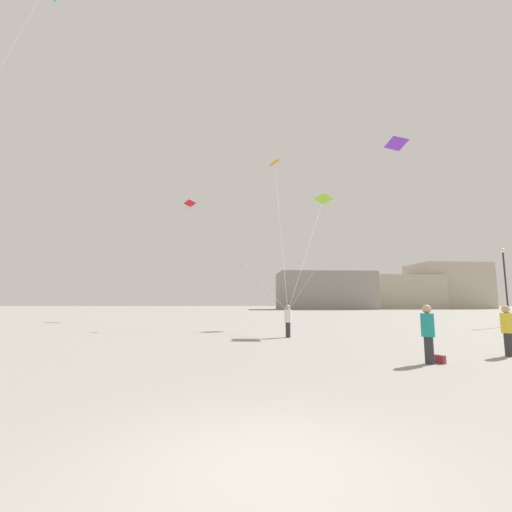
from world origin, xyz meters
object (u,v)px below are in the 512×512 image
Objects in this scene: kite_violet_delta at (393,147)px; building_left_hall at (323,291)px; person_in_white at (286,319)px; handbag_beside_flyer at (438,359)px; person_in_yellow at (505,328)px; building_right_hall at (445,286)px; kite_amber_diamond at (273,162)px; person_in_teal at (426,331)px; kite_crimson_delta at (191,206)px; lamppost_east at (503,275)px; kite_lime_delta at (321,201)px; building_centre_hall at (385,292)px.

building_left_hall is (6.85, 63.07, -8.66)m from kite_violet_delta.
person_in_white is 8.59m from handbag_beside_flyer.
building_right_hall is (44.60, 85.50, 5.19)m from person_in_yellow.
kite_amber_diamond is (-0.05, 10.57, 12.86)m from person_in_white.
person_in_teal is 5.41× the size of handbag_beside_flyer.
person_in_teal is 31.51m from kite_crimson_delta.
kite_amber_diamond reaches higher than person_in_white.
handbag_beside_flyer is (0.35, 0.10, -0.83)m from person_in_teal.
building_right_hall is at bearing 15.31° from building_left_hall.
building_left_hall reaches higher than lamppost_east.
building_right_hall is at bearing 95.51° from person_in_teal.
kite_violet_delta is 6.49m from kite_lime_delta.
kite_lime_delta is (-3.17, 15.13, 8.91)m from person_in_yellow.
person_in_yellow is at bearing 57.48° from person_in_teal.
person_in_yellow is 0.13× the size of kite_amber_diamond.
lamppost_east is 20.77m from handbag_beside_flyer.
person_in_teal is 78.10m from building_left_hall.
kite_lime_delta is 73.49m from building_centre_hall.
building_centre_hall is at bearing 64.26° from person_in_yellow.
person_in_white is 0.07× the size of building_left_hall.
building_right_hall reaches higher than building_left_hall.
person_in_teal is at bearing -110.13° from kite_violet_delta.
kite_violet_delta is (1.75, 12.58, 12.29)m from person_in_yellow.
kite_lime_delta is 14.69m from lamppost_east.
kite_crimson_delta is 1.06× the size of building_right_hall.
person_in_teal is at bearing -98.84° from building_left_hall.
person_in_teal is 1.04× the size of person_in_white.
kite_amber_diamond is 23.09m from handbag_beside_flyer.
kite_violet_delta reaches higher than building_left_hall.
kite_lime_delta reaches higher than building_left_hall.
kite_crimson_delta is at bearing 135.33° from kite_amber_diamond.
kite_amber_diamond reaches higher than building_left_hall.
building_left_hall is 19.12m from building_centre_hall.
kite_violet_delta is at bearing 74.31° from person_in_yellow.
kite_lime_delta is at bearing 24.64° from person_in_white.
kite_lime_delta reaches higher than building_centre_hall.
person_in_white is 19.05m from lamppost_east.
person_in_white is at bearing -65.62° from kite_crimson_delta.
building_right_hall is 60.78× the size of handbag_beside_flyer.
lamppost_east is 18.36× the size of handbag_beside_flyer.
building_right_hall reaches higher than person_in_teal.
kite_violet_delta reaches higher than person_in_yellow.
person_in_teal is 0.13× the size of kite_amber_diamond.
kite_crimson_delta is 31.87m from handbag_beside_flyer.
building_left_hall is (15.47, 69.35, 3.65)m from person_in_white.
building_left_hall is 4.05× the size of lamppost_east.
person_in_teal is 99.45m from building_right_hall.
handbag_beside_flyer is at bearing -108.98° from kite_violet_delta.
kite_amber_diamond reaches higher than kite_crimson_delta.
kite_amber_diamond is at bearing 47.60° from person_in_white.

